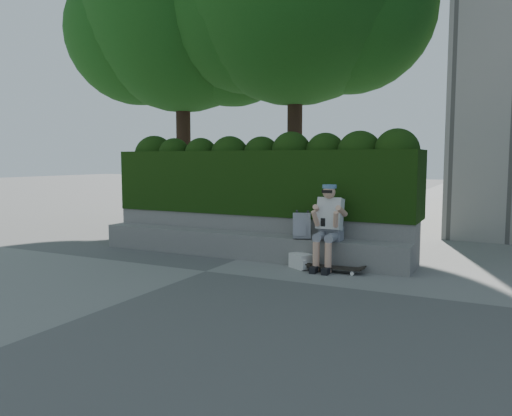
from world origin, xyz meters
The scene contains 9 objects.
ground centered at (0.00, 0.00, 0.00)m, with size 80.00×80.00×0.00m, color slate.
bench_ledge centered at (0.00, 1.25, 0.23)m, with size 6.00×0.45×0.45m, color gray.
planter_wall centered at (0.00, 1.73, 0.38)m, with size 6.00×0.50×0.75m, color gray.
hedge centered at (0.00, 1.95, 1.35)m, with size 6.00×1.00×1.20m, color black.
tree_right centered at (-3.80, 4.87, 5.70)m, with size 5.28×5.28×8.36m.
person centered at (1.69, 1.07, 0.75)m, with size 0.40×0.76×1.38m.
skateboard centered at (1.87, 0.85, 0.07)m, with size 0.87×0.27×0.09m.
backpack_plaid centered at (1.19, 1.15, 0.67)m, with size 0.30×0.16×0.43m, color #AEAEB3.
backpack_ground centered at (1.28, 0.91, 0.12)m, with size 0.37×0.26×0.24m, color silver.
Camera 1 is at (4.25, -6.65, 1.79)m, focal length 35.00 mm.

